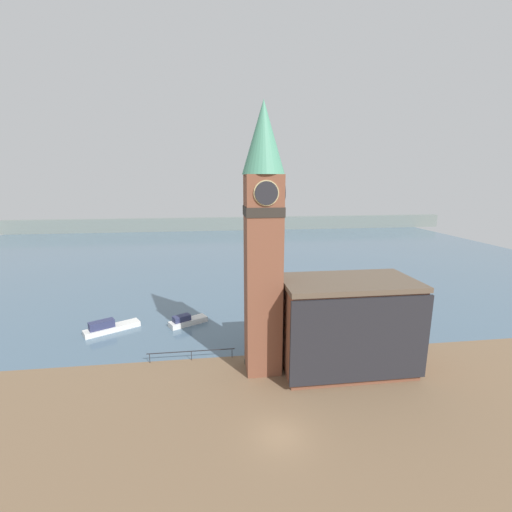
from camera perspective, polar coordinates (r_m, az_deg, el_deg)
ground_plane at (r=29.79m, az=3.96°, el=-27.68°), size 160.00×160.00×0.00m
water at (r=96.94m, az=-4.46°, el=1.01°), size 160.00×120.00×0.00m
far_shoreline at (r=136.02m, az=-5.38°, el=5.37°), size 180.00×3.00×5.00m
pier_railing at (r=39.25m, az=-10.73°, el=-15.47°), size 9.45×0.08×1.09m
clock_tower at (r=32.79m, az=1.20°, el=3.29°), size 3.95×3.95×26.25m
pier_building at (r=36.78m, az=14.92°, el=-11.03°), size 13.44×7.30×9.55m
boat_near at (r=48.25m, az=-11.49°, el=-10.54°), size 5.30×3.96×1.48m
boat_far at (r=49.16m, az=-23.30°, el=-10.83°), size 6.79×4.91×1.66m
mooring_bollard_near at (r=38.24m, az=-1.77°, el=-17.07°), size 0.33×0.33×0.65m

